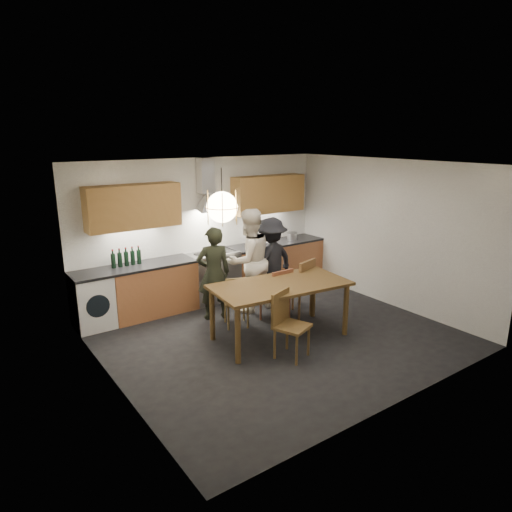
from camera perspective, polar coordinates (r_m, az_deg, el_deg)
ground at (r=7.15m, az=2.62°, el=-9.87°), size 5.00×5.00×0.00m
room_shell at (r=6.62m, az=2.79°, el=3.65°), size 5.02×4.52×2.61m
counter_run at (r=8.52m, az=-5.29°, el=-2.51°), size 5.00×0.62×0.90m
range_stove at (r=8.50m, az=-5.41°, el=-2.60°), size 0.90×0.60×0.92m
wall_fixtures at (r=8.29m, az=-6.08°, el=7.08°), size 4.30×0.54×1.10m
pendant_lamp at (r=5.91m, az=-4.26°, el=6.11°), size 0.43×0.43×0.70m
dining_table at (r=6.82m, az=3.04°, el=-4.26°), size 2.13×1.22×0.86m
chair_back_left at (r=7.25m, az=-2.38°, el=-5.32°), size 0.50×0.50×0.86m
chair_back_mid at (r=7.41m, az=2.82°, el=-4.56°), size 0.42×0.42×0.92m
chair_back_right at (r=7.66m, az=5.66°, el=-3.56°), size 0.57×0.57×1.01m
chair_front at (r=6.35m, az=3.85°, el=-7.94°), size 0.55×0.55×0.94m
person_left at (r=7.56m, az=-5.30°, el=-2.17°), size 0.65×0.52×1.57m
person_mid at (r=7.84m, az=-0.90°, el=-0.59°), size 0.91×0.73×1.80m
person_right at (r=8.17m, az=1.82°, el=-0.70°), size 1.11×0.76×1.59m
mixing_bowl at (r=8.91m, az=0.35°, el=1.63°), size 0.45×0.45×0.08m
stock_pot at (r=9.39m, az=4.52°, el=2.48°), size 0.27×0.27×0.14m
wine_bottles at (r=7.79m, az=-15.92°, el=-0.10°), size 0.51×0.07×0.31m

